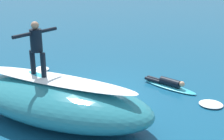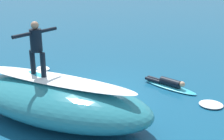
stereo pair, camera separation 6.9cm
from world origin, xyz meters
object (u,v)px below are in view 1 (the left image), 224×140
object	(u,v)px
surfboard_riding	(39,76)
surfer_paddling	(167,82)
surfboard_paddling	(170,87)
surfer_riding	(36,45)

from	to	relation	value
surfboard_riding	surfer_paddling	xyz separation A→B (m)	(-2.92, -3.95, -1.08)
surfer_paddling	surfboard_paddling	bearing A→B (deg)	-0.00
surfboard_paddling	surfer_paddling	xyz separation A→B (m)	(0.12, -0.04, 0.18)
surfer_riding	surfboard_paddling	size ratio (longest dim) A/B	0.74
surfer_paddling	surfboard_riding	bearing A→B (deg)	-110.07
surfer_riding	surfboard_paddling	xyz separation A→B (m)	(-3.05, -3.91, -2.25)
surfboard_paddling	surfer_paddling	world-z (taller)	surfer_paddling
surfer_riding	surfer_paddling	bearing A→B (deg)	-113.17
surfer_riding	surfer_paddling	xyz separation A→B (m)	(-2.92, -3.95, -2.08)
surfer_riding	surfboard_riding	bearing A→B (deg)	89.31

